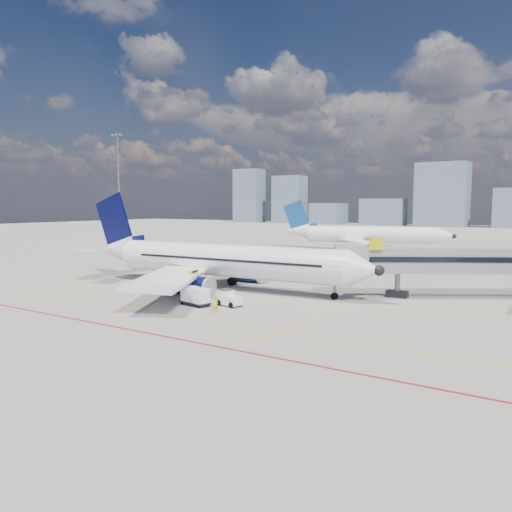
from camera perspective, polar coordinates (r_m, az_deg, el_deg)
The scene contains 11 objects.
ground at distance 51.32m, azimuth -7.23°, elevation -5.01°, with size 420.00×420.00×0.00m, color #949496.
apron_markings at distance 48.84m, azimuth -10.72°, elevation -5.62°, with size 90.00×35.12×0.01m.
jet_bridge at distance 56.47m, azimuth 23.47°, elevation -0.62°, with size 23.55×15.78×6.30m.
floodlight_mast_nw at distance 117.62m, azimuth -15.42°, elevation 7.61°, with size 3.20×0.61×25.45m.
distant_skyline at distance 230.26m, azimuth 25.92°, elevation 5.90°, with size 248.22×14.27×28.85m.
main_aircraft at distance 57.99m, azimuth -4.66°, elevation -0.50°, with size 38.83×33.82×11.32m.
second_aircraft at distance 108.69m, azimuth 12.26°, elevation 2.38°, with size 35.43×30.37×10.69m.
baggage_tug at distance 47.93m, azimuth -3.15°, elevation -4.83°, with size 2.47×1.74×1.58m.
cargo_dolly at distance 48.40m, azimuth -6.98°, elevation -4.52°, with size 3.37×1.98×1.74m.
belt_loader at distance 56.43m, azimuth -10.33°, elevation -3.34°, with size 6.70×2.25×2.70m.
ramp_worker at distance 44.72m, azimuth -4.71°, elevation -5.63°, with size 0.55×0.36×1.50m, color yellow.
Camera 1 is at (32.49, -38.52, 9.69)m, focal length 35.00 mm.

